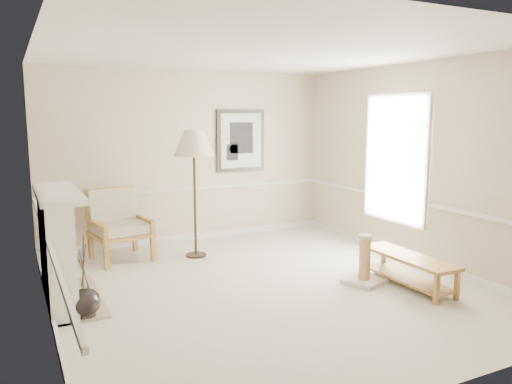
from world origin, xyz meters
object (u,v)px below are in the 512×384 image
at_px(floor_lamp, 194,147).
at_px(scratching_post, 364,268).
at_px(armchair, 118,221).
at_px(floor_vase, 85,304).
at_px(bench, 408,266).

relative_size(floor_lamp, scratching_post, 3.02).
bearing_deg(armchair, floor_vase, -118.75).
distance_m(floor_vase, bench, 3.88).
relative_size(armchair, floor_lamp, 0.55).
bearing_deg(floor_lamp, floor_vase, -136.92).
height_order(floor_vase, bench, floor_vase).
bearing_deg(bench, armchair, 136.08).
height_order(bench, scratching_post, scratching_post).
distance_m(floor_vase, floor_lamp, 2.97).
bearing_deg(bench, scratching_post, 142.92).
xyz_separation_m(armchair, floor_lamp, (1.08, -0.43, 1.12)).
bearing_deg(floor_vase, armchair, 70.17).
xyz_separation_m(armchair, bench, (3.02, -2.91, -0.30)).
bearing_deg(floor_lamp, scratching_post, -54.86).
distance_m(floor_vase, armchair, 2.34).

